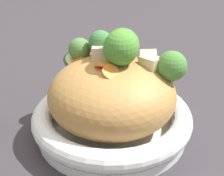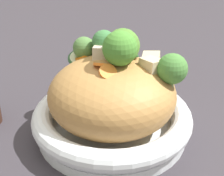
{
  "view_description": "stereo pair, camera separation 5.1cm",
  "coord_description": "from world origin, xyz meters",
  "views": [
    {
      "loc": [
        -0.36,
        -0.28,
        0.33
      ],
      "look_at": [
        0.0,
        0.0,
        0.08
      ],
      "focal_mm": 53.54,
      "sensor_mm": 36.0,
      "label": 1
    },
    {
      "loc": [
        -0.33,
        -0.32,
        0.33
      ],
      "look_at": [
        0.0,
        0.0,
        0.08
      ],
      "focal_mm": 53.54,
      "sensor_mm": 36.0,
      "label": 2
    }
  ],
  "objects": [
    {
      "name": "carrot_coins",
      "position": [
        0.01,
        0.03,
        0.12
      ],
      "size": [
        0.1,
        0.13,
        0.03
      ],
      "color": "orange",
      "rests_on": "serving_bowl"
    },
    {
      "name": "serving_bowl",
      "position": [
        0.0,
        0.0,
        0.03
      ],
      "size": [
        0.26,
        0.26,
        0.05
      ],
      "color": "white",
      "rests_on": "ground_plane"
    },
    {
      "name": "chicken_chunks",
      "position": [
        0.04,
        0.0,
        0.12
      ],
      "size": [
        0.1,
        0.11,
        0.04
      ],
      "color": "beige",
      "rests_on": "serving_bowl"
    },
    {
      "name": "broccoli_florets",
      "position": [
        0.02,
        -0.01,
        0.14
      ],
      "size": [
        0.11,
        0.2,
        0.09
      ],
      "color": "#97B579",
      "rests_on": "serving_bowl"
    },
    {
      "name": "ground_plane",
      "position": [
        0.0,
        0.0,
        0.0
      ],
      "size": [
        3.0,
        3.0,
        0.0
      ],
      "primitive_type": "plane",
      "color": "#332F35"
    },
    {
      "name": "zucchini_slices",
      "position": [
        0.02,
        0.05,
        0.12
      ],
      "size": [
        0.08,
        0.13,
        0.04
      ],
      "color": "beige",
      "rests_on": "serving_bowl"
    },
    {
      "name": "noodle_heap",
      "position": [
        0.0,
        -0.0,
        0.07
      ],
      "size": [
        0.2,
        0.2,
        0.11
      ],
      "color": "#B48145",
      "rests_on": "serving_bowl"
    }
  ]
}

